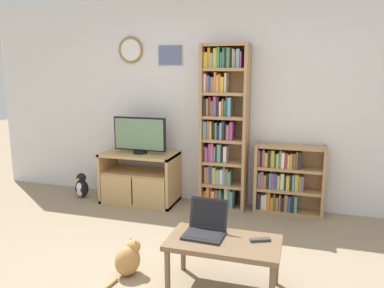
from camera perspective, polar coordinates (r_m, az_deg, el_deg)
The scene contains 10 objects.
wall_back at distance 4.76m, azimuth 4.33°, elevation 6.35°, with size 6.59×0.09×2.60m.
tv_stand at distance 4.94m, azimuth -8.01°, elevation -5.05°, with size 0.96×0.52×0.66m.
television at distance 4.80m, azimuth -7.96°, elevation 1.34°, with size 0.70×0.18×0.47m.
bookshelf_tall at distance 4.60m, azimuth 4.62°, elevation 2.26°, with size 0.56×0.31×2.01m.
bookshelf_short at distance 4.66m, azimuth 13.93°, elevation -5.29°, with size 0.81×0.25×0.84m.
coffee_table at distance 3.01m, azimuth 4.83°, elevation -15.30°, with size 0.87×0.47×0.41m.
laptop at distance 3.07m, azimuth 2.13°, elevation -12.35°, with size 0.33×0.30×0.27m.
remote_near_laptop at distance 3.01m, azimuth 10.34°, elevation -14.17°, with size 0.16×0.11×0.02m.
cat at distance 3.34m, azimuth -9.62°, elevation -16.87°, with size 0.27×0.45×0.31m.
penguin_figurine at distance 5.33m, azimuth -16.49°, elevation -6.21°, with size 0.18×0.16×0.34m.
Camera 1 is at (1.01, -2.27, 1.71)m, focal length 35.00 mm.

